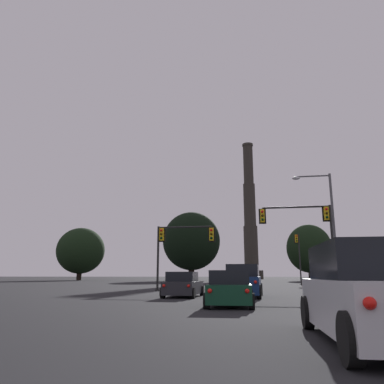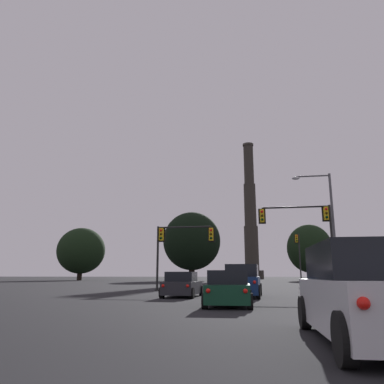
{
  "view_description": "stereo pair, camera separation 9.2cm",
  "coord_description": "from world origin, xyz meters",
  "px_view_note": "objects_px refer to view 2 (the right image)",
  "views": [
    {
      "loc": [
        0.99,
        -0.89,
        1.25
      ],
      "look_at": [
        -6.51,
        43.88,
        11.35
      ],
      "focal_mm": 35.0,
      "sensor_mm": 36.0,
      "label": 1
    },
    {
      "loc": [
        1.08,
        -0.87,
        1.25
      ],
      "look_at": [
        -6.51,
        43.88,
        11.35
      ],
      "focal_mm": 35.0,
      "sensor_mm": 36.0,
      "label": 2
    }
  ],
  "objects_px": {
    "hatchback_center_lane_second": "(229,289)",
    "street_lamp": "(327,218)",
    "smokestack": "(251,224)",
    "suv_right_lane_third": "(368,294)",
    "suv_center_lane_front": "(243,281)",
    "traffic_light_overhead_right": "(307,225)",
    "traffic_light_overhead_left": "(177,241)",
    "traffic_light_far_right": "(299,251)",
    "hatchback_left_lane_front": "(183,285)"
  },
  "relations": [
    {
      "from": "hatchback_center_lane_second",
      "to": "street_lamp",
      "type": "height_order",
      "value": "street_lamp"
    },
    {
      "from": "smokestack",
      "to": "suv_right_lane_third",
      "type": "bearing_deg",
      "value": -88.27
    },
    {
      "from": "suv_center_lane_front",
      "to": "traffic_light_overhead_right",
      "type": "distance_m",
      "value": 10.05
    },
    {
      "from": "traffic_light_overhead_left",
      "to": "street_lamp",
      "type": "height_order",
      "value": "street_lamp"
    },
    {
      "from": "suv_center_lane_front",
      "to": "traffic_light_overhead_right",
      "type": "relative_size",
      "value": 0.74
    },
    {
      "from": "hatchback_center_lane_second",
      "to": "traffic_light_overhead_left",
      "type": "bearing_deg",
      "value": 108.32
    },
    {
      "from": "street_lamp",
      "to": "hatchback_center_lane_second",
      "type": "bearing_deg",
      "value": -114.51
    },
    {
      "from": "hatchback_center_lane_second",
      "to": "traffic_light_far_right",
      "type": "xyz_separation_m",
      "value": [
        6.84,
        36.64,
        3.75
      ]
    },
    {
      "from": "suv_right_lane_third",
      "to": "traffic_light_far_right",
      "type": "height_order",
      "value": "traffic_light_far_right"
    },
    {
      "from": "hatchback_left_lane_front",
      "to": "smokestack",
      "type": "height_order",
      "value": "smokestack"
    },
    {
      "from": "hatchback_center_lane_second",
      "to": "suv_right_lane_third",
      "type": "bearing_deg",
      "value": -70.25
    },
    {
      "from": "traffic_light_overhead_right",
      "to": "smokestack",
      "type": "xyz_separation_m",
      "value": [
        -5.4,
        89.94,
        12.28
      ]
    },
    {
      "from": "suv_center_lane_front",
      "to": "smokestack",
      "type": "xyz_separation_m",
      "value": [
        -0.51,
        97.66,
        16.48
      ]
    },
    {
      "from": "traffic_light_overhead_right",
      "to": "street_lamp",
      "type": "distance_m",
      "value": 1.93
    },
    {
      "from": "hatchback_center_lane_second",
      "to": "suv_center_lane_front",
      "type": "height_order",
      "value": "suv_center_lane_front"
    },
    {
      "from": "hatchback_left_lane_front",
      "to": "street_lamp",
      "type": "relative_size",
      "value": 0.44
    },
    {
      "from": "smokestack",
      "to": "suv_center_lane_front",
      "type": "bearing_deg",
      "value": -89.7
    },
    {
      "from": "suv_center_lane_front",
      "to": "street_lamp",
      "type": "distance_m",
      "value": 11.73
    },
    {
      "from": "suv_center_lane_front",
      "to": "traffic_light_overhead_left",
      "type": "bearing_deg",
      "value": 127.4
    },
    {
      "from": "suv_center_lane_front",
      "to": "traffic_light_overhead_right",
      "type": "xyz_separation_m",
      "value": [
        4.89,
        7.71,
        4.2
      ]
    },
    {
      "from": "suv_right_lane_third",
      "to": "traffic_light_far_right",
      "type": "bearing_deg",
      "value": 84.2
    },
    {
      "from": "traffic_light_overhead_right",
      "to": "hatchback_center_lane_second",
      "type": "bearing_deg",
      "value": -109.9
    },
    {
      "from": "traffic_light_far_right",
      "to": "traffic_light_overhead_left",
      "type": "bearing_deg",
      "value": -118.79
    },
    {
      "from": "traffic_light_far_right",
      "to": "smokestack",
      "type": "height_order",
      "value": "smokestack"
    },
    {
      "from": "traffic_light_overhead_right",
      "to": "smokestack",
      "type": "height_order",
      "value": "smokestack"
    },
    {
      "from": "suv_center_lane_front",
      "to": "traffic_light_far_right",
      "type": "bearing_deg",
      "value": 79.58
    },
    {
      "from": "traffic_light_far_right",
      "to": "smokestack",
      "type": "distance_m",
      "value": 69.31
    },
    {
      "from": "traffic_light_overhead_right",
      "to": "traffic_light_far_right",
      "type": "bearing_deg",
      "value": 85.83
    },
    {
      "from": "hatchback_left_lane_front",
      "to": "traffic_light_far_right",
      "type": "height_order",
      "value": "traffic_light_far_right"
    },
    {
      "from": "suv_right_lane_third",
      "to": "smokestack",
      "type": "distance_m",
      "value": 113.88
    },
    {
      "from": "hatchback_left_lane_front",
      "to": "street_lamp",
      "type": "height_order",
      "value": "street_lamp"
    },
    {
      "from": "suv_center_lane_front",
      "to": "smokestack",
      "type": "height_order",
      "value": "smokestack"
    },
    {
      "from": "traffic_light_overhead_left",
      "to": "traffic_light_overhead_right",
      "type": "relative_size",
      "value": 0.79
    },
    {
      "from": "traffic_light_far_right",
      "to": "hatchback_center_lane_second",
      "type": "bearing_deg",
      "value": -100.57
    },
    {
      "from": "traffic_light_overhead_left",
      "to": "street_lamp",
      "type": "relative_size",
      "value": 0.56
    },
    {
      "from": "hatchback_left_lane_front",
      "to": "suv_center_lane_front",
      "type": "bearing_deg",
      "value": 9.4
    },
    {
      "from": "suv_right_lane_third",
      "to": "hatchback_left_lane_front",
      "type": "distance_m",
      "value": 15.81
    },
    {
      "from": "traffic_light_overhead_left",
      "to": "traffic_light_far_right",
      "type": "bearing_deg",
      "value": 61.21
    },
    {
      "from": "hatchback_left_lane_front",
      "to": "traffic_light_far_right",
      "type": "bearing_deg",
      "value": 72.62
    },
    {
      "from": "traffic_light_overhead_right",
      "to": "smokestack",
      "type": "relative_size",
      "value": 0.15
    },
    {
      "from": "suv_center_lane_front",
      "to": "suv_right_lane_third",
      "type": "xyz_separation_m",
      "value": [
        2.9,
        -14.98,
        0.0
      ]
    },
    {
      "from": "hatchback_left_lane_front",
      "to": "traffic_light_overhead_right",
      "type": "xyz_separation_m",
      "value": [
        8.39,
        8.24,
        4.43
      ]
    },
    {
      "from": "hatchback_center_lane_second",
      "to": "hatchback_left_lane_front",
      "type": "relative_size",
      "value": 1.0
    },
    {
      "from": "suv_center_lane_front",
      "to": "hatchback_left_lane_front",
      "type": "relative_size",
      "value": 1.2
    },
    {
      "from": "suv_right_lane_third",
      "to": "traffic_light_overhead_left",
      "type": "distance_m",
      "value": 24.58
    },
    {
      "from": "traffic_light_far_right",
      "to": "traffic_light_overhead_right",
      "type": "relative_size",
      "value": 1.02
    },
    {
      "from": "suv_center_lane_front",
      "to": "hatchback_left_lane_front",
      "type": "xyz_separation_m",
      "value": [
        -3.5,
        -0.53,
        -0.23
      ]
    },
    {
      "from": "smokestack",
      "to": "hatchback_left_lane_front",
      "type": "bearing_deg",
      "value": -91.75
    },
    {
      "from": "suv_center_lane_front",
      "to": "traffic_light_far_right",
      "type": "distance_m",
      "value": 30.83
    },
    {
      "from": "suv_center_lane_front",
      "to": "smokestack",
      "type": "bearing_deg",
      "value": 92.15
    }
  ]
}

